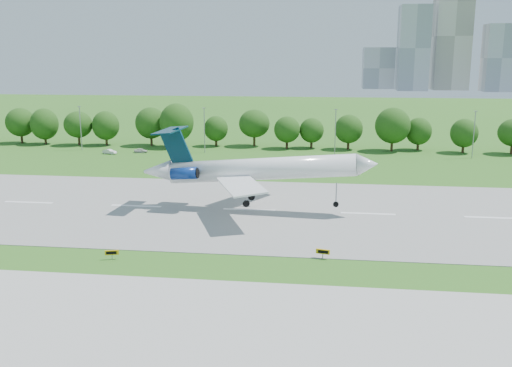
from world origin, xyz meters
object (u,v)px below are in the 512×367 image
at_px(service_vehicle_a, 110,152).
at_px(service_vehicle_b, 141,151).
at_px(airliner, 250,169).
at_px(taxi_sign_left, 112,253).

relative_size(service_vehicle_a, service_vehicle_b, 1.09).
height_order(airliner, taxi_sign_left, airliner).
xyz_separation_m(airliner, taxi_sign_left, (-14.42, -26.23, -6.31)).
xyz_separation_m(taxi_sign_left, service_vehicle_a, (-30.58, 77.82, -0.28)).
distance_m(taxi_sign_left, service_vehicle_a, 83.61).
bearing_deg(service_vehicle_b, service_vehicle_a, 105.06).
bearing_deg(taxi_sign_left, airliner, 46.08).
bearing_deg(service_vehicle_b, taxi_sign_left, -170.23).
height_order(airliner, service_vehicle_b, airliner).
relative_size(airliner, service_vehicle_b, 11.39).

